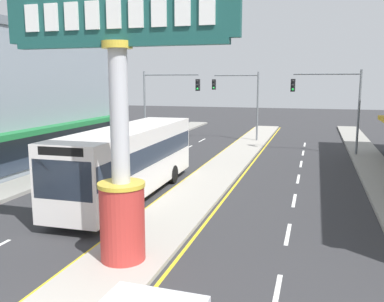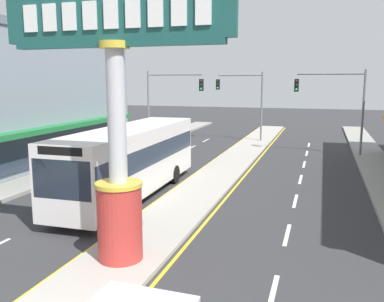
# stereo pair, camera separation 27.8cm
# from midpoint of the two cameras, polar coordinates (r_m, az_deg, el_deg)

# --- Properties ---
(median_strip) EXTENTS (2.56, 52.00, 0.14)m
(median_strip) POSITION_cam_midpoint_polar(r_m,az_deg,el_deg) (24.45, 3.32, -2.99)
(median_strip) COLOR #A39E93
(median_strip) RESTS_ON ground
(sidewalk_left) EXTENTS (2.21, 60.00, 0.18)m
(sidewalk_left) POSITION_cam_midpoint_polar(r_m,az_deg,el_deg) (26.21, -17.25, -2.51)
(sidewalk_left) COLOR gray
(sidewalk_left) RESTS_ON ground
(lane_markings) EXTENTS (9.30, 52.00, 0.01)m
(lane_markings) POSITION_cam_midpoint_polar(r_m,az_deg,el_deg) (23.18, 2.55, -3.85)
(lane_markings) COLOR silver
(lane_markings) RESTS_ON ground
(district_sign) EXTENTS (6.85, 1.39, 7.88)m
(district_sign) POSITION_cam_midpoint_polar(r_m,az_deg,el_deg) (11.97, -10.59, 2.36)
(district_sign) COLOR #B7332D
(district_sign) RESTS_ON median_strip
(traffic_light_left_side) EXTENTS (4.86, 0.46, 6.20)m
(traffic_light_left_side) POSITION_cam_midpoint_polar(r_m,az_deg,el_deg) (33.99, -4.06, 7.65)
(traffic_light_left_side) COLOR slate
(traffic_light_left_side) RESTS_ON ground
(traffic_light_right_side) EXTENTS (4.86, 0.46, 6.20)m
(traffic_light_right_side) POSITION_cam_midpoint_polar(r_m,az_deg,el_deg) (31.50, 18.67, 7.02)
(traffic_light_right_side) COLOR slate
(traffic_light_right_side) RESTS_ON ground
(traffic_light_median_far) EXTENTS (4.20, 0.46, 6.20)m
(traffic_light_median_far) POSITION_cam_midpoint_polar(r_m,az_deg,el_deg) (37.48, 6.55, 7.72)
(traffic_light_median_far) COLOR slate
(traffic_light_median_far) RESTS_ON ground
(bus_far_right_lane) EXTENTS (2.69, 11.24, 3.26)m
(bus_far_right_lane) POSITION_cam_midpoint_polar(r_m,az_deg,el_deg) (19.62, -8.97, -0.87)
(bus_far_right_lane) COLOR silver
(bus_far_right_lane) RESTS_ON ground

